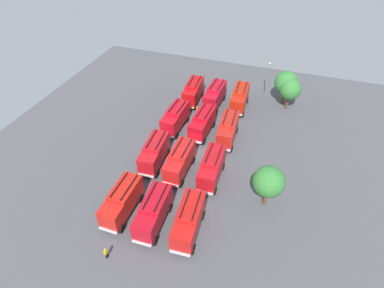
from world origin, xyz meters
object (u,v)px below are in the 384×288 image
(tree_2, at_px, (269,182))
(fire_truck_5, at_px, (202,123))
(traffic_cone_0, at_px, (177,107))
(fire_truck_3, at_px, (122,201))
(firefighter_3, at_px, (106,253))
(firefighter_0, at_px, (197,110))
(fire_truck_8, at_px, (240,98))
(fire_truck_6, at_px, (180,161))
(tree_1, at_px, (290,89))
(fire_truck_7, at_px, (153,212))
(fire_truck_1, at_px, (175,118))
(firefighter_2, at_px, (204,98))
(tree_0, at_px, (286,83))
(fire_truck_9, at_px, (228,129))
(lamppost, at_px, (267,77))
(fire_truck_4, at_px, (215,95))
(fire_truck_11, at_px, (188,220))
(fire_truck_0, at_px, (193,91))
(fire_truck_10, at_px, (212,167))
(firefighter_1, at_px, (134,177))
(fire_truck_2, at_px, (154,152))

(tree_2, bearing_deg, fire_truck_5, -134.16)
(fire_truck_5, bearing_deg, traffic_cone_0, -127.39)
(fire_truck_3, relative_size, firefighter_3, 4.46)
(firefighter_0, xyz_separation_m, tree_2, (16.83, 14.69, 3.30))
(fire_truck_8, relative_size, firefighter_3, 4.50)
(fire_truck_6, bearing_deg, tree_1, 149.81)
(tree_1, bearing_deg, fire_truck_7, -22.44)
(fire_truck_1, distance_m, firefighter_2, 9.58)
(fire_truck_5, bearing_deg, fire_truck_8, 158.90)
(firefighter_0, distance_m, tree_0, 16.99)
(fire_truck_9, xyz_separation_m, lamppost, (-16.09, 3.73, 1.86))
(tree_0, height_order, traffic_cone_0, tree_0)
(fire_truck_4, height_order, fire_truck_11, same)
(fire_truck_0, bearing_deg, fire_truck_7, 5.88)
(fire_truck_8, bearing_deg, fire_truck_7, -11.01)
(firefighter_3, distance_m, tree_1, 40.64)
(fire_truck_4, distance_m, fire_truck_11, 28.27)
(fire_truck_11, xyz_separation_m, traffic_cone_0, (-24.52, -10.79, -1.80))
(fire_truck_1, xyz_separation_m, fire_truck_9, (0.34, 9.09, 0.00))
(fire_truck_6, relative_size, fire_truck_9, 0.99)
(fire_truck_10, distance_m, traffic_cone_0, 18.83)
(fire_truck_0, distance_m, fire_truck_5, 10.06)
(firefighter_1, distance_m, tree_0, 32.55)
(fire_truck_4, distance_m, firefighter_0, 4.68)
(fire_truck_6, height_order, firefighter_2, fire_truck_6)
(fire_truck_7, bearing_deg, firefighter_1, -136.52)
(fire_truck_1, bearing_deg, tree_0, 131.87)
(fire_truck_2, relative_size, fire_truck_10, 1.01)
(fire_truck_1, height_order, firefighter_2, fire_truck_1)
(fire_truck_4, height_order, fire_truck_5, same)
(fire_truck_4, relative_size, tree_2, 1.17)
(fire_truck_2, distance_m, traffic_cone_0, 15.18)
(fire_truck_1, relative_size, fire_truck_11, 0.99)
(fire_truck_8, xyz_separation_m, lamppost, (-6.18, 3.88, 1.86))
(fire_truck_0, xyz_separation_m, fire_truck_5, (8.94, 4.61, 0.00))
(tree_0, height_order, tree_2, tree_0)
(fire_truck_7, height_order, traffic_cone_0, fire_truck_7)
(fire_truck_4, bearing_deg, traffic_cone_0, -59.19)
(fire_truck_3, xyz_separation_m, traffic_cone_0, (-24.47, -2.03, -1.80))
(fire_truck_3, bearing_deg, fire_truck_4, 171.94)
(fire_truck_0, relative_size, fire_truck_11, 1.00)
(fire_truck_2, height_order, fire_truck_5, same)
(fire_truck_4, height_order, tree_1, tree_1)
(fire_truck_6, height_order, firefighter_3, fire_truck_6)
(tree_2, bearing_deg, fire_truck_10, -105.53)
(fire_truck_1, xyz_separation_m, fire_truck_8, (-9.58, 8.94, 0.00))
(tree_0, bearing_deg, fire_truck_10, -17.83)
(fire_truck_8, height_order, tree_0, tree_0)
(fire_truck_10, bearing_deg, traffic_cone_0, -145.79)
(fire_truck_2, height_order, tree_1, tree_1)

